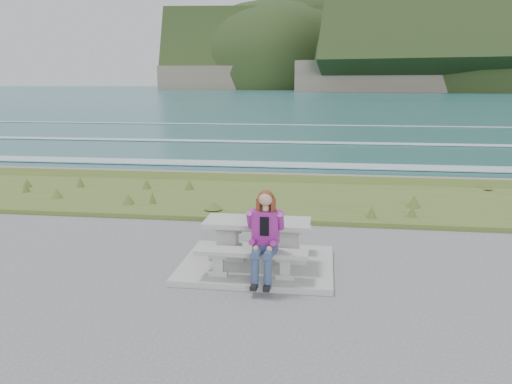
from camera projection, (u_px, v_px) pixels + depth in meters
concrete_slab at (257, 265)px, 8.67m from camera, size 2.60×2.10×0.10m
picnic_table at (257, 230)px, 8.54m from camera, size 1.80×0.75×0.75m
bench_landward at (251, 256)px, 7.91m from camera, size 1.80×0.35×0.45m
bench_seaward at (262, 231)px, 9.26m from camera, size 1.80×0.35×0.45m
grass_verge at (282, 201)px, 13.52m from camera, size 160.00×4.50×0.22m
shore_drop at (290, 181)px, 16.33m from camera, size 160.00×0.80×2.20m
ocean at (308, 158)px, 33.33m from camera, size 1600.00×1600.00×0.09m
seated_woman at (264, 249)px, 7.71m from camera, size 0.42×0.72×1.43m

